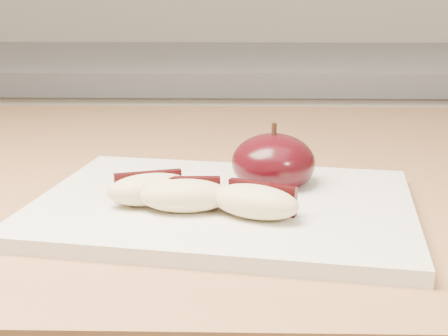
{
  "coord_description": "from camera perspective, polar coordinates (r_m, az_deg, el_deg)",
  "views": [
    {
      "loc": [
        -0.07,
        -0.1,
        1.07
      ],
      "look_at": [
        -0.08,
        0.36,
        0.94
      ],
      "focal_mm": 50.0,
      "sensor_mm": 36.0,
      "label": 1
    }
  ],
  "objects": [
    {
      "name": "apple_wedge_b",
      "position": [
        0.46,
        -3.58,
        -2.48
      ],
      "size": [
        0.07,
        0.04,
        0.02
      ],
      "rotation": [
        0.0,
        0.0,
        0.04
      ],
      "color": "#D2BB85",
      "rests_on": "cutting_board"
    },
    {
      "name": "back_cabinet",
      "position": [
        1.43,
        3.95,
        -8.68
      ],
      "size": [
        2.4,
        0.62,
        0.94
      ],
      "color": "silver",
      "rests_on": "ground"
    },
    {
      "name": "apple_half",
      "position": [
        0.52,
        4.53,
        0.47
      ],
      "size": [
        0.07,
        0.07,
        0.06
      ],
      "rotation": [
        0.0,
        0.0,
        -0.04
      ],
      "color": "black",
      "rests_on": "cutting_board"
    },
    {
      "name": "apple_wedge_a",
      "position": [
        0.47,
        -6.72,
        -1.92
      ],
      "size": [
        0.07,
        0.05,
        0.02
      ],
      "rotation": [
        0.0,
        0.0,
        0.3
      ],
      "color": "#D2BB85",
      "rests_on": "cutting_board"
    },
    {
      "name": "apple_wedge_c",
      "position": [
        0.44,
        2.91,
        -3.04
      ],
      "size": [
        0.07,
        0.06,
        0.02
      ],
      "rotation": [
        0.0,
        0.0,
        -0.43
      ],
      "color": "#D2BB85",
      "rests_on": "cutting_board"
    },
    {
      "name": "cutting_board",
      "position": [
        0.49,
        0.0,
        -3.49
      ],
      "size": [
        0.32,
        0.25,
        0.01
      ],
      "primitive_type": "cube",
      "rotation": [
        0.0,
        0.0,
        -0.16
      ],
      "color": "beige",
      "rests_on": "island_counter"
    }
  ]
}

